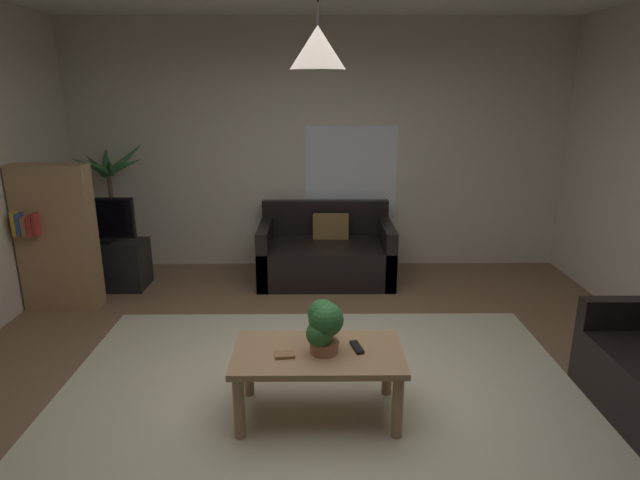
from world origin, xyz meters
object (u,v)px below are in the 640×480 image
(remote_on_table_1, at_px, (328,346))
(potted_plant_on_table, at_px, (324,324))
(remote_on_table_0, at_px, (357,347))
(tv_stand, at_px, (104,265))
(tv, at_px, (97,220))
(bookshelf_corner, at_px, (56,238))
(pendant_lamp, at_px, (318,47))
(potted_palm_corner, at_px, (113,213))
(couch_under_window, at_px, (326,255))
(coffee_table, at_px, (318,362))
(book_on_table_0, at_px, (285,355))

(remote_on_table_1, bearing_deg, potted_plant_on_table, 108.17)
(remote_on_table_0, xyz_separation_m, tv_stand, (-2.53, 2.30, -0.22))
(remote_on_table_0, bearing_deg, tv, 124.16)
(bookshelf_corner, bearing_deg, remote_on_table_0, -32.96)
(pendant_lamp, bearing_deg, tv, 134.61)
(potted_palm_corner, bearing_deg, pendant_lamp, -50.51)
(remote_on_table_0, xyz_separation_m, bookshelf_corner, (-2.71, 1.76, 0.23))
(couch_under_window, relative_size, tv_stand, 1.62)
(tv_stand, bearing_deg, remote_on_table_1, -44.22)
(remote_on_table_0, height_order, potted_plant_on_table, potted_plant_on_table)
(coffee_table, distance_m, potted_palm_corner, 3.62)
(remote_on_table_0, bearing_deg, couch_under_window, 79.54)
(tv_stand, height_order, pendant_lamp, pendant_lamp)
(remote_on_table_1, height_order, tv, tv)
(potted_palm_corner, distance_m, bookshelf_corner, 1.01)
(book_on_table_0, bearing_deg, coffee_table, 16.93)
(bookshelf_corner, bearing_deg, remote_on_table_1, -34.49)
(remote_on_table_0, distance_m, pendant_lamp, 1.82)
(tv_stand, bearing_deg, bookshelf_corner, -108.86)
(couch_under_window, height_order, coffee_table, couch_under_window)
(couch_under_window, height_order, book_on_table_0, couch_under_window)
(remote_on_table_1, xyz_separation_m, bookshelf_corner, (-2.53, 1.74, 0.23))
(coffee_table, relative_size, potted_palm_corner, 0.71)
(tv_stand, bearing_deg, book_on_table_0, -49.14)
(coffee_table, bearing_deg, remote_on_table_0, 6.86)
(remote_on_table_1, height_order, potted_palm_corner, potted_palm_corner)
(couch_under_window, relative_size, coffee_table, 1.35)
(book_on_table_0, relative_size, pendant_lamp, 0.19)
(potted_palm_corner, bearing_deg, remote_on_table_1, -49.21)
(coffee_table, xyz_separation_m, remote_on_table_1, (0.06, 0.05, 0.09))
(bookshelf_corner, xyz_separation_m, pendant_lamp, (2.46, -1.79, 1.57))
(remote_on_table_0, distance_m, potted_palm_corner, 3.76)
(couch_under_window, distance_m, coffee_table, 2.58)
(potted_plant_on_table, bearing_deg, bookshelf_corner, 144.24)
(remote_on_table_1, height_order, tv_stand, tv_stand)
(book_on_table_0, height_order, bookshelf_corner, bookshelf_corner)
(tv_stand, relative_size, tv, 1.17)
(book_on_table_0, xyz_separation_m, tv, (-2.07, 2.37, 0.28))
(coffee_table, height_order, tv, tv)
(remote_on_table_0, xyz_separation_m, potted_palm_corner, (-2.54, 2.75, 0.24))
(tv, distance_m, bookshelf_corner, 0.55)
(couch_under_window, distance_m, tv_stand, 2.39)
(coffee_table, height_order, book_on_table_0, book_on_table_0)
(coffee_table, relative_size, pendant_lamp, 1.65)
(book_on_table_0, bearing_deg, potted_plant_on_table, 12.38)
(potted_plant_on_table, distance_m, tv_stand, 3.32)
(remote_on_table_1, bearing_deg, pendant_lamp, 82.78)
(couch_under_window, xyz_separation_m, potted_plant_on_table, (-0.07, -2.58, 0.38))
(couch_under_window, bearing_deg, remote_on_table_1, -90.85)
(remote_on_table_0, xyz_separation_m, potted_plant_on_table, (-0.21, -0.04, 0.18))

